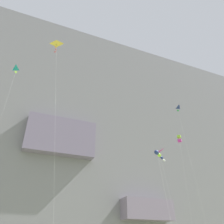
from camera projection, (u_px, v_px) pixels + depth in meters
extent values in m
cube|color=gray|center=(56.00, 130.00, 70.36)|extent=(180.00, 23.04, 66.77)
cube|color=slate|center=(61.00, 138.00, 57.17)|extent=(17.02, 4.83, 9.51)
cube|color=gray|center=(147.00, 210.00, 55.33)|extent=(12.89, 4.93, 4.77)
pyramid|color=teal|center=(19.00, 73.00, 44.51)|extent=(1.53, 1.90, 0.27)
cube|color=#8CCC33|center=(16.00, 72.00, 44.15)|extent=(0.46, 0.19, 0.51)
pyramid|color=navy|center=(176.00, 111.00, 56.25)|extent=(1.94, 2.00, 0.42)
cube|color=green|center=(178.00, 110.00, 56.06)|extent=(0.43, 0.39, 0.56)
cylinder|color=silver|center=(193.00, 172.00, 47.51)|extent=(0.78, 1.97, 31.12)
ellipsoid|color=navy|center=(157.00, 152.00, 33.59)|extent=(1.22, 1.17, 0.67)
ellipsoid|color=#8CCC33|center=(159.00, 155.00, 34.54)|extent=(1.15, 1.08, 0.55)
ellipsoid|color=navy|center=(162.00, 158.00, 35.48)|extent=(1.07, 0.99, 0.43)
ellipsoid|color=white|center=(164.00, 160.00, 36.43)|extent=(0.99, 0.90, 0.31)
cylinder|color=silver|center=(167.00, 203.00, 29.52)|extent=(0.15, 1.86, 14.01)
cube|color=yellow|center=(57.00, 44.00, 38.41)|extent=(2.26, 1.21, 2.43)
cylinder|color=black|center=(57.00, 44.00, 38.41)|extent=(0.17, 0.78, 1.94)
cube|color=orange|center=(56.00, 47.00, 37.92)|extent=(0.30, 0.03, 0.15)
cube|color=red|center=(56.00, 50.00, 37.70)|extent=(0.30, 0.03, 0.15)
cube|color=red|center=(55.00, 52.00, 37.40)|extent=(0.29, 0.12, 0.15)
cylinder|color=silver|center=(55.00, 125.00, 29.32)|extent=(3.01, 3.52, 31.57)
pyramid|color=#CC3399|center=(157.00, 155.00, 40.28)|extent=(1.21, 1.71, 0.46)
cube|color=navy|center=(160.00, 155.00, 40.37)|extent=(0.51, 0.12, 0.53)
cylinder|color=silver|center=(171.00, 202.00, 34.99)|extent=(0.12, 3.26, 16.16)
cube|color=#8CCC33|center=(179.00, 137.00, 49.46)|extent=(1.03, 1.03, 0.51)
cube|color=#CC3399|center=(180.00, 141.00, 48.99)|extent=(1.03, 1.03, 0.51)
cylinder|color=black|center=(181.00, 139.00, 49.33)|extent=(0.02, 0.02, 1.37)
cylinder|color=black|center=(178.00, 138.00, 49.12)|extent=(0.02, 0.02, 1.37)
cylinder|color=silver|center=(187.00, 193.00, 42.50)|extent=(1.66, 1.57, 21.57)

